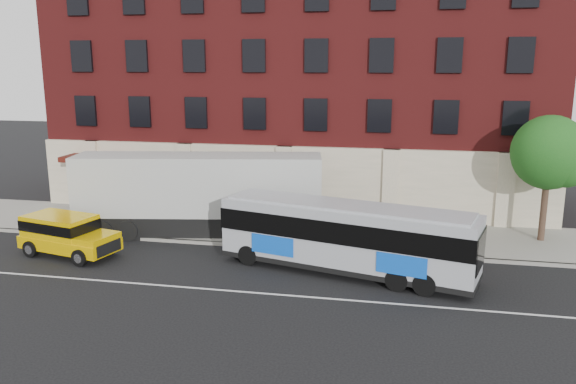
% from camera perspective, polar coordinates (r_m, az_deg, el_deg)
% --- Properties ---
extents(ground, '(120.00, 120.00, 0.00)m').
position_cam_1_polar(ground, '(22.61, -6.47, -10.17)').
color(ground, black).
rests_on(ground, ground).
extents(sidewalk, '(60.00, 6.00, 0.15)m').
position_cam_1_polar(sidewalk, '(30.78, -1.38, -3.70)').
color(sidewalk, gray).
rests_on(sidewalk, ground).
extents(kerb, '(60.00, 0.25, 0.15)m').
position_cam_1_polar(kerb, '(27.99, -2.74, -5.39)').
color(kerb, gray).
rests_on(kerb, ground).
extents(lane_line, '(60.00, 0.12, 0.01)m').
position_cam_1_polar(lane_line, '(23.05, -6.09, -9.69)').
color(lane_line, silver).
rests_on(lane_line, ground).
extents(building, '(30.00, 12.10, 15.00)m').
position_cam_1_polar(building, '(37.32, 1.26, 10.88)').
color(building, maroon).
rests_on(building, sidewalk).
extents(sign_pole, '(0.30, 0.20, 2.50)m').
position_cam_1_polar(sign_pole, '(30.86, -18.21, -1.65)').
color(sign_pole, gray).
rests_on(sign_pole, ground).
extents(street_tree, '(3.60, 3.60, 6.20)m').
position_cam_1_polar(street_tree, '(30.43, 24.57, 3.32)').
color(street_tree, '#35241A').
rests_on(street_tree, sidewalk).
extents(city_bus, '(11.20, 5.10, 3.01)m').
position_cam_1_polar(city_bus, '(24.39, 5.78, -4.29)').
color(city_bus, '#A0A3A9').
rests_on(city_bus, ground).
extents(yellow_suv, '(5.02, 2.94, 1.87)m').
position_cam_1_polar(yellow_suv, '(28.61, -21.23, -3.78)').
color(yellow_suv, '#E1B000').
rests_on(yellow_suv, ground).
extents(shipping_container, '(12.79, 4.69, 4.18)m').
position_cam_1_polar(shipping_container, '(29.98, -8.82, -0.35)').
color(shipping_container, black).
rests_on(shipping_container, ground).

